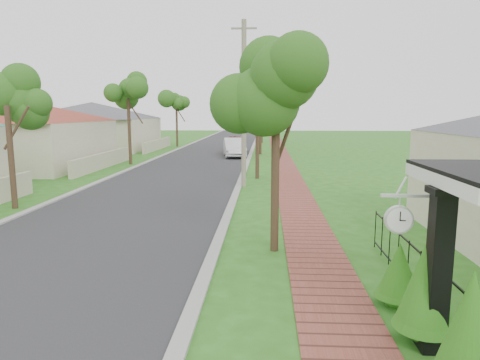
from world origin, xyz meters
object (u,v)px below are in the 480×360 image
(utility_pole, at_px, (244,104))
(station_clock, at_px, (399,218))
(parked_car_white, at_px, (234,148))
(porch_post, at_px, (438,278))
(near_tree, at_px, (276,94))
(parked_car_red, at_px, (235,144))

(utility_pole, xyz_separation_m, station_clock, (3.16, -13.89, -2.03))
(parked_car_white, xyz_separation_m, station_clock, (4.66, -28.08, 1.19))
(porch_post, relative_size, near_tree, 0.50)
(parked_car_white, xyz_separation_m, near_tree, (2.80, -23.91, 3.28))
(near_tree, height_order, utility_pole, utility_pole)
(porch_post, xyz_separation_m, parked_car_red, (-5.32, 31.88, -0.33))
(parked_car_white, height_order, near_tree, near_tree)
(parked_car_white, bearing_deg, station_clock, -89.17)
(near_tree, distance_m, station_clock, 5.02)
(parked_car_red, bearing_deg, station_clock, -82.21)
(porch_post, distance_m, station_clock, 1.05)
(near_tree, height_order, station_clock, near_tree)
(parked_car_white, distance_m, station_clock, 28.49)
(porch_post, bearing_deg, utility_pole, 104.33)
(parked_car_red, bearing_deg, near_tree, -84.72)
(porch_post, height_order, utility_pole, utility_pole)
(near_tree, bearing_deg, utility_pole, 97.62)
(parked_car_white, relative_size, station_clock, 6.16)
(utility_pole, bearing_deg, parked_car_red, 95.42)
(parked_car_red, relative_size, near_tree, 0.91)
(porch_post, xyz_separation_m, near_tree, (-2.35, 4.57, 2.92))
(utility_pole, bearing_deg, near_tree, -82.38)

